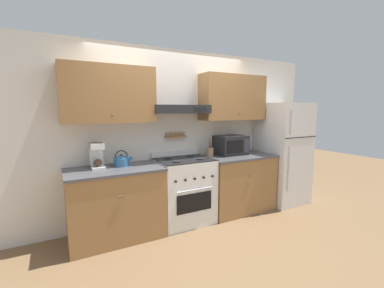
% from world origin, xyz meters
% --- Properties ---
extents(ground_plane, '(16.00, 16.00, 0.00)m').
position_xyz_m(ground_plane, '(0.00, 0.00, 0.00)').
color(ground_plane, brown).
extents(wall_back, '(5.20, 0.46, 2.55)m').
position_xyz_m(wall_back, '(-0.01, 0.64, 1.48)').
color(wall_back, silver).
rests_on(wall_back, ground_plane).
extents(counter_left, '(1.19, 0.69, 0.92)m').
position_xyz_m(counter_left, '(-0.99, 0.35, 0.46)').
color(counter_left, olive).
rests_on(counter_left, ground_plane).
extents(counter_right, '(1.16, 0.69, 0.92)m').
position_xyz_m(counter_right, '(0.98, 0.35, 0.46)').
color(counter_right, olive).
rests_on(counter_right, ground_plane).
extents(stove_range, '(0.79, 0.66, 1.03)m').
position_xyz_m(stove_range, '(0.00, 0.35, 0.48)').
color(stove_range, white).
rests_on(stove_range, ground_plane).
extents(refrigerator, '(0.74, 0.77, 1.77)m').
position_xyz_m(refrigerator, '(1.94, 0.29, 0.88)').
color(refrigerator, white).
rests_on(refrigerator, ground_plane).
extents(tea_kettle, '(0.25, 0.20, 0.21)m').
position_xyz_m(tea_kettle, '(-0.87, 0.46, 0.99)').
color(tea_kettle, teal).
rests_on(tea_kettle, counter_left).
extents(coffee_maker, '(0.16, 0.25, 0.32)m').
position_xyz_m(coffee_maker, '(-1.17, 0.49, 1.08)').
color(coffee_maker, white).
rests_on(coffee_maker, counter_left).
extents(microwave, '(0.49, 0.38, 0.31)m').
position_xyz_m(microwave, '(0.92, 0.47, 1.08)').
color(microwave, '#232326').
rests_on(microwave, counter_right).
extents(utensil_crock, '(0.12, 0.12, 0.30)m').
position_xyz_m(utensil_crock, '(0.50, 0.46, 1.00)').
color(utensil_crock, '#8E7051').
rests_on(utensil_crock, counter_right).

